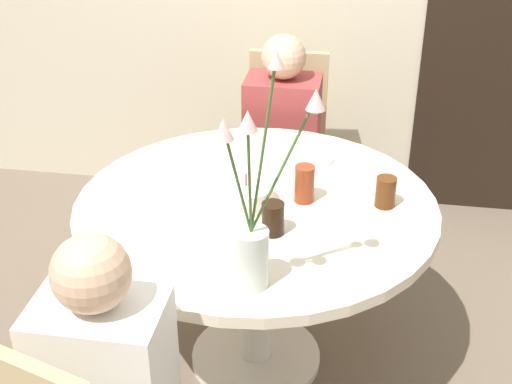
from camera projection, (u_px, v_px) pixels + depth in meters
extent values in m
plane|color=#6B5B4C|center=(256.00, 358.00, 2.86)|extent=(16.00, 16.00, 0.00)
cylinder|color=beige|center=(256.00, 207.00, 2.52)|extent=(1.28, 1.28, 0.04)
cylinder|color=silver|center=(256.00, 286.00, 2.69)|extent=(0.12, 0.12, 0.66)
cylinder|color=silver|center=(256.00, 356.00, 2.86)|extent=(0.51, 0.51, 0.03)
cube|color=beige|center=(283.00, 158.00, 3.47)|extent=(0.41, 0.41, 0.04)
cube|color=tan|center=(288.00, 97.00, 3.50)|extent=(0.38, 0.04, 0.46)
cylinder|color=tan|center=(244.00, 213.00, 3.45)|extent=(0.03, 0.03, 0.41)
cylinder|color=tan|center=(314.00, 219.00, 3.41)|extent=(0.03, 0.03, 0.41)
cylinder|color=tan|center=(254.00, 181.00, 3.75)|extent=(0.03, 0.03, 0.41)
cylinder|color=tan|center=(319.00, 185.00, 3.70)|extent=(0.03, 0.03, 0.41)
cylinder|color=white|center=(246.00, 194.00, 2.48)|extent=(0.19, 0.19, 0.07)
cylinder|color=#E54C4C|center=(246.00, 180.00, 2.45)|extent=(0.01, 0.01, 0.04)
cylinder|color=silver|center=(251.00, 258.00, 2.04)|extent=(0.10, 0.10, 0.18)
cylinder|color=#4C7538|center=(282.00, 169.00, 1.89)|extent=(0.17, 0.01, 0.41)
cone|color=beige|center=(316.00, 99.00, 1.78)|extent=(0.05, 0.05, 0.06)
cylinder|color=#4C7538|center=(238.00, 184.00, 1.86)|extent=(0.05, 0.13, 0.37)
cone|color=beige|center=(223.00, 129.00, 1.72)|extent=(0.05, 0.05, 0.06)
cylinder|color=#4C7538|center=(250.00, 180.00, 1.85)|extent=(0.02, 0.13, 0.39)
cone|color=beige|center=(248.00, 121.00, 1.70)|extent=(0.05, 0.05, 0.05)
cylinder|color=#4C7538|center=(262.00, 153.00, 1.83)|extent=(0.08, 0.09, 0.54)
cone|color=beige|center=(276.00, 59.00, 1.66)|extent=(0.04, 0.04, 0.04)
cylinder|color=silver|center=(310.00, 158.00, 2.80)|extent=(0.18, 0.18, 0.01)
cylinder|color=maroon|center=(304.00, 184.00, 2.48)|extent=(0.07, 0.07, 0.13)
cylinder|color=black|center=(273.00, 218.00, 2.30)|extent=(0.07, 0.07, 0.11)
cylinder|color=#51280F|center=(386.00, 192.00, 2.46)|extent=(0.07, 0.07, 0.11)
cube|color=#383333|center=(281.00, 203.00, 3.50)|extent=(0.31, 0.24, 0.45)
cube|color=#993838|center=(282.00, 122.00, 3.29)|extent=(0.34, 0.24, 0.42)
sphere|color=#D1A889|center=(284.00, 57.00, 3.14)|extent=(0.20, 0.20, 0.20)
cube|color=white|center=(104.00, 370.00, 1.87)|extent=(0.34, 0.24, 0.42)
sphere|color=#D1A889|center=(91.00, 273.00, 1.72)|extent=(0.20, 0.20, 0.20)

